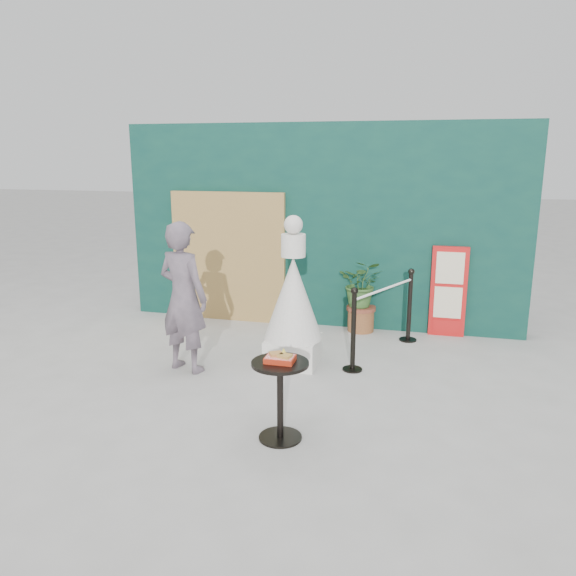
# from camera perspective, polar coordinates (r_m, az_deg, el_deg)

# --- Properties ---
(ground) EXTENTS (60.00, 60.00, 0.00)m
(ground) POSITION_cam_1_polar(r_m,az_deg,el_deg) (5.92, -2.96, -12.13)
(ground) COLOR #ADAAA5
(ground) RESTS_ON ground
(back_wall) EXTENTS (6.00, 0.30, 3.00)m
(back_wall) POSITION_cam_1_polar(r_m,az_deg,el_deg) (8.46, 3.31, 6.30)
(back_wall) COLOR #0B332E
(back_wall) RESTS_ON ground
(bamboo_fence) EXTENTS (1.80, 0.08, 2.00)m
(bamboo_fence) POSITION_cam_1_polar(r_m,az_deg,el_deg) (8.72, -6.08, 3.13)
(bamboo_fence) COLOR tan
(bamboo_fence) RESTS_ON ground
(woman) EXTENTS (0.75, 0.60, 1.81)m
(woman) POSITION_cam_1_polar(r_m,az_deg,el_deg) (6.75, -10.59, -0.93)
(woman) COLOR slate
(woman) RESTS_ON ground
(menu_board) EXTENTS (0.50, 0.07, 1.30)m
(menu_board) POSITION_cam_1_polar(r_m,az_deg,el_deg) (8.27, 15.98, -0.37)
(menu_board) COLOR red
(menu_board) RESTS_ON ground
(statue) EXTENTS (0.72, 0.72, 1.85)m
(statue) POSITION_cam_1_polar(r_m,az_deg,el_deg) (6.86, 0.53, -1.74)
(statue) COLOR silver
(statue) RESTS_ON ground
(cafe_table) EXTENTS (0.52, 0.52, 0.75)m
(cafe_table) POSITION_cam_1_polar(r_m,az_deg,el_deg) (5.15, -0.80, -10.13)
(cafe_table) COLOR black
(cafe_table) RESTS_ON ground
(food_basket) EXTENTS (0.26, 0.19, 0.11)m
(food_basket) POSITION_cam_1_polar(r_m,az_deg,el_deg) (5.04, -0.78, -7.11)
(food_basket) COLOR #B62A13
(food_basket) RESTS_ON cafe_table
(planter) EXTENTS (0.63, 0.55, 1.08)m
(planter) POSITION_cam_1_polar(r_m,az_deg,el_deg) (8.24, 7.50, -0.19)
(planter) COLOR brown
(planter) RESTS_ON ground
(stanchion_barrier) EXTENTS (0.84, 1.54, 1.03)m
(stanchion_barrier) POSITION_cam_1_polar(r_m,az_deg,el_deg) (7.35, 9.68, -3.01)
(stanchion_barrier) COLOR black
(stanchion_barrier) RESTS_ON ground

